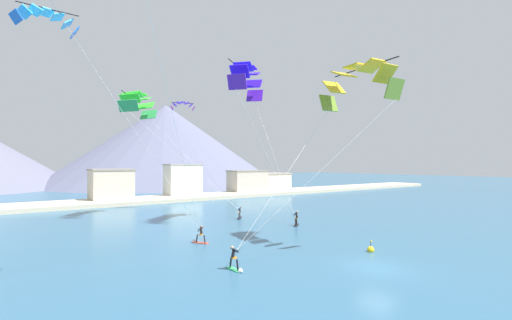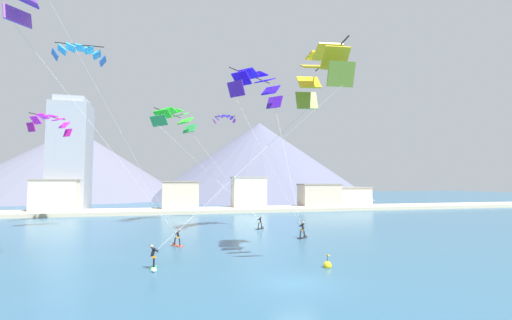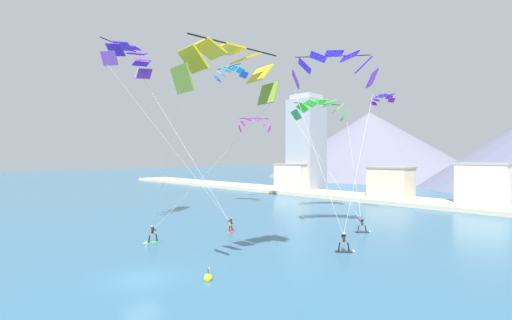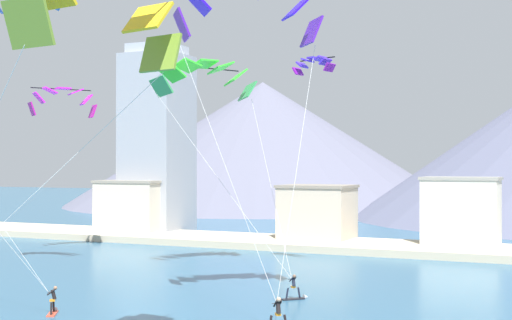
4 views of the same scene
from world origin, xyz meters
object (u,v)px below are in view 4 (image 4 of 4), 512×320
Objects in this scene: parafoil_kite_near_trail at (101,3)px; kitesurfer_near_lead at (282,320)px; parafoil_kite_near_lead at (248,5)px; parafoil_kite_distant_high_outer at (314,63)px; kitesurfer_mid_center at (297,292)px; kitesurfer_far_left at (53,306)px; parafoil_kite_distant_mid_solo at (63,98)px; parafoil_kite_mid_center at (205,76)px.

kitesurfer_near_lead is at bearing 75.32° from parafoil_kite_near_trail.
parafoil_kite_near_lead is 15.35m from parafoil_kite_distant_high_outer.
parafoil_kite_distant_high_outer reaches higher than kitesurfer_near_lead.
kitesurfer_mid_center is 14.39m from kitesurfer_far_left.
kitesurfer_mid_center is at bearing 106.71° from kitesurfer_near_lead.
parafoil_kite_near_lead is 31.27m from parafoil_kite_distant_mid_solo.
kitesurfer_near_lead is 0.10× the size of parafoil_kite_near_lead.
parafoil_kite_near_lead is 1.15× the size of parafoil_kite_mid_center.
kitesurfer_mid_center is (-2.48, 8.25, -0.13)m from kitesurfer_near_lead.
parafoil_kite_near_trail reaches higher than kitesurfer_mid_center.
parafoil_kite_distant_high_outer is at bearing 105.05° from kitesurfer_mid_center.
parafoil_kite_distant_mid_solo is at bearing 149.41° from parafoil_kite_near_lead.
kitesurfer_far_left is at bearing -174.07° from kitesurfer_near_lead.
kitesurfer_near_lead is 0.12× the size of parafoil_kite_mid_center.
kitesurfer_far_left is (-10.71, -9.62, 0.00)m from kitesurfer_mid_center.
kitesurfer_far_left is 0.44× the size of parafoil_kite_distant_high_outer.
kitesurfer_near_lead is 13.25m from kitesurfer_far_left.
kitesurfer_near_lead is at bearing -33.40° from parafoil_kite_distant_mid_solo.
kitesurfer_near_lead is 0.47× the size of parafoil_kite_distant_high_outer.
parafoil_kite_distant_high_outer is (-3.07, 11.40, 15.81)m from kitesurfer_mid_center.
parafoil_kite_distant_high_outer is at bearing -1.43° from parafoil_kite_distant_mid_solo.
parafoil_kite_mid_center reaches higher than kitesurfer_mid_center.
parafoil_kite_distant_high_outer is at bearing 95.95° from parafoil_kite_near_lead.
kitesurfer_near_lead is at bearing 5.93° from kitesurfer_far_left.
parafoil_kite_near_trail is 2.47× the size of parafoil_kite_distant_mid_solo.
parafoil_kite_near_lead reaches higher than parafoil_kite_mid_center.
kitesurfer_mid_center is at bearing -23.04° from parafoil_kite_distant_mid_solo.
parafoil_kite_near_lead is at bearing 131.74° from kitesurfer_near_lead.
parafoil_kite_mid_center is (-9.37, 11.76, -2.24)m from parafoil_kite_near_lead.
parafoil_kite_mid_center is at bearing -156.05° from parafoil_kite_distant_high_outer.
parafoil_kite_mid_center is (-10.85, 7.94, 14.84)m from kitesurfer_mid_center.
parafoil_kite_near_lead reaches higher than kitesurfer_near_lead.
kitesurfer_far_left is 22.99m from parafoil_kite_mid_center.
parafoil_kite_near_lead is 3.01× the size of parafoil_kite_distant_mid_solo.
parafoil_kite_distant_mid_solo is at bearing 156.96° from kitesurfer_mid_center.
parafoil_kite_distant_mid_solo is (-28.28, 12.03, 14.15)m from kitesurfer_mid_center.
parafoil_kite_distant_high_outer is (-5.54, 19.65, 15.68)m from kitesurfer_near_lead.
kitesurfer_mid_center is 33.83m from parafoil_kite_distant_mid_solo.
parafoil_kite_distant_high_outer is at bearing 105.75° from kitesurfer_near_lead.
kitesurfer_far_left is 0.10× the size of parafoil_kite_near_lead.
parafoil_kite_mid_center is (-0.14, 17.56, 14.83)m from kitesurfer_far_left.
kitesurfer_near_lead is 1.07× the size of kitesurfer_far_left.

